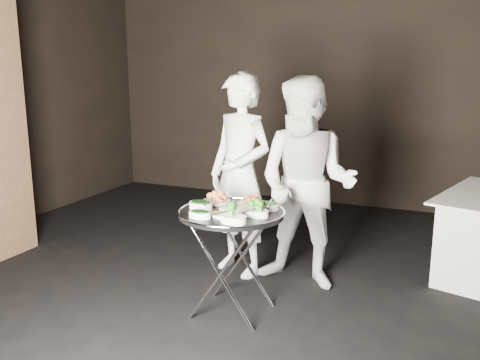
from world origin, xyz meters
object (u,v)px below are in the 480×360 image
at_px(waiter_right, 307,184).
at_px(serving_tray, 231,213).
at_px(tray_stand, 232,258).
at_px(waiter_left, 240,175).

bearing_deg(waiter_right, serving_tray, -112.97).
distance_m(tray_stand, waiter_left, 0.89).
height_order(tray_stand, waiter_right, waiter_right).
distance_m(serving_tray, waiter_left, 0.79).
relative_size(waiter_left, waiter_right, 1.02).
xyz_separation_m(serving_tray, waiter_right, (0.34, 0.69, 0.09)).
distance_m(tray_stand, serving_tray, 0.33).
bearing_deg(serving_tray, waiter_right, 64.01).
height_order(serving_tray, waiter_right, waiter_right).
xyz_separation_m(tray_stand, serving_tray, (0.00, -0.00, 0.33)).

